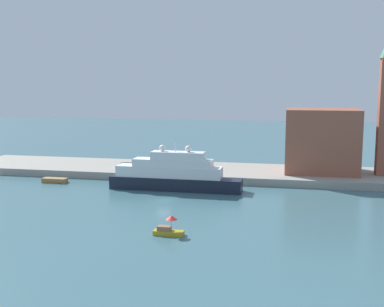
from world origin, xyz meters
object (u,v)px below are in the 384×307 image
object	(u,v)px
harbor_building	(322,141)
mooring_bollard	(188,173)
large_yacht	(173,175)
work_barge	(55,180)
small_motorboat	(168,228)
parked_car	(127,166)
person_figure	(143,168)

from	to	relation	value
harbor_building	mooring_bollard	distance (m)	30.32
large_yacht	work_barge	size ratio (longest dim) A/B	5.00
small_motorboat	work_barge	xyz separation A→B (m)	(-33.07, 29.92, -0.49)
small_motorboat	parked_car	world-z (taller)	parked_car
large_yacht	parked_car	size ratio (longest dim) A/B	6.34
large_yacht	parked_car	world-z (taller)	large_yacht
person_figure	mooring_bollard	distance (m)	11.05
large_yacht	parked_car	distance (m)	19.18
parked_car	small_motorboat	bearing A→B (deg)	-63.18
harbor_building	mooring_bollard	xyz separation A→B (m)	(-28.02, -9.52, -6.59)
mooring_bollard	small_motorboat	bearing A→B (deg)	-81.82
large_yacht	person_figure	world-z (taller)	large_yacht
large_yacht	parked_car	xyz separation A→B (m)	(-14.30, 12.75, -0.90)
large_yacht	work_barge	distance (m)	26.77
parked_car	large_yacht	bearing A→B (deg)	-41.72
work_barge	parked_car	bearing A→B (deg)	42.27
large_yacht	small_motorboat	world-z (taller)	large_yacht
person_figure	mooring_bollard	xyz separation A→B (m)	(10.88, -1.92, -0.43)
person_figure	work_barge	bearing A→B (deg)	-152.98
small_motorboat	person_figure	world-z (taller)	person_figure
parked_car	mooring_bollard	world-z (taller)	parked_car
harbor_building	parked_car	distance (m)	44.29
large_yacht	person_figure	distance (m)	14.07
small_motorboat	parked_car	bearing A→B (deg)	116.82
small_motorboat	harbor_building	world-z (taller)	harbor_building
small_motorboat	parked_car	distance (m)	46.07
large_yacht	mooring_bollard	xyz separation A→B (m)	(1.22, 8.28, -1.11)
large_yacht	harbor_building	size ratio (longest dim) A/B	1.70
harbor_building	mooring_bollard	bearing A→B (deg)	-161.23
large_yacht	person_figure	size ratio (longest dim) A/B	15.56
person_figure	parked_car	bearing A→B (deg)	151.23
work_barge	mooring_bollard	xyz separation A→B (m)	(27.81, 6.71, 1.47)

